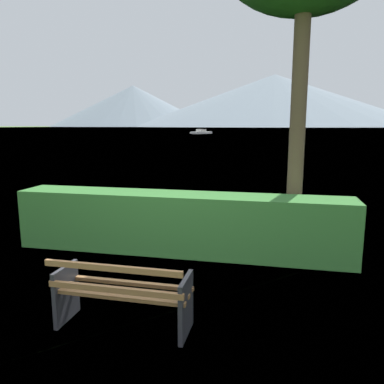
{
  "coord_description": "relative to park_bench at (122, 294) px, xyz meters",
  "views": [
    {
      "loc": [
        1.62,
        -3.78,
        2.32
      ],
      "look_at": [
        0.0,
        3.7,
        0.95
      ],
      "focal_mm": 34.94,
      "sensor_mm": 36.0,
      "label": 1
    }
  ],
  "objects": [
    {
      "name": "ground_plane",
      "position": [
        0.0,
        0.06,
        -0.42
      ],
      "size": [
        1400.0,
        1400.0,
        0.0
      ],
      "primitive_type": "plane",
      "color": "#567A38"
    },
    {
      "name": "water_surface",
      "position": [
        0.0,
        307.94,
        -0.42
      ],
      "size": [
        620.0,
        620.0,
        0.0
      ],
      "primitive_type": "plane",
      "color": "#6B8EA3",
      "rests_on": "ground_plane"
    },
    {
      "name": "park_bench",
      "position": [
        0.0,
        0.0,
        0.0
      ],
      "size": [
        1.56,
        0.59,
        0.87
      ],
      "color": "olive",
      "rests_on": "ground_plane"
    },
    {
      "name": "hedge_row",
      "position": [
        0.0,
        2.73,
        0.13
      ],
      "size": [
        6.12,
        0.79,
        1.1
      ],
      "primitive_type": "cube",
      "color": "#387A33",
      "rests_on": "ground_plane"
    },
    {
      "name": "fishing_boat_near",
      "position": [
        -17.75,
        97.55,
        0.01
      ],
      "size": [
        5.28,
        7.27,
        1.24
      ],
      "color": "silver",
      "rests_on": "water_surface"
    },
    {
      "name": "distant_hills",
      "position": [
        76.35,
        580.04,
        35.17
      ],
      "size": [
        860.88,
        457.31,
        77.51
      ],
      "color": "gray",
      "rests_on": "ground_plane"
    }
  ]
}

